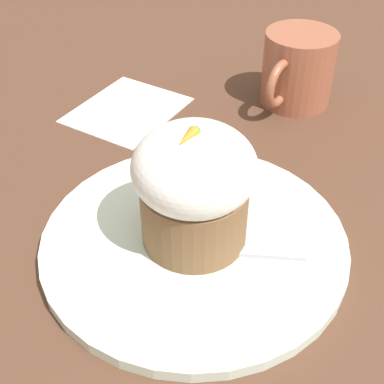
% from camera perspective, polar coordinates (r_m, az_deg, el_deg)
% --- Properties ---
extents(ground_plane, '(4.00, 4.00, 0.00)m').
position_cam_1_polar(ground_plane, '(0.47, 0.23, -5.72)').
color(ground_plane, '#513323').
extents(dessert_plate, '(0.27, 0.27, 0.01)m').
position_cam_1_polar(dessert_plate, '(0.47, 0.23, -5.25)').
color(dessert_plate, silver).
rests_on(dessert_plate, ground_plane).
extents(carrot_cake, '(0.10, 0.10, 0.11)m').
position_cam_1_polar(carrot_cake, '(0.43, -0.00, 0.70)').
color(carrot_cake, brown).
rests_on(carrot_cake, dessert_plate).
extents(spoon, '(0.07, 0.11, 0.01)m').
position_cam_1_polar(spoon, '(0.45, 2.27, -6.07)').
color(spoon, '#B7B7BC').
rests_on(spoon, dessert_plate).
extents(coffee_cup, '(0.12, 0.08, 0.09)m').
position_cam_1_polar(coffee_cup, '(0.66, 11.15, 12.76)').
color(coffee_cup, '#9E563D').
rests_on(coffee_cup, ground_plane).
extents(paper_napkin, '(0.14, 0.12, 0.00)m').
position_cam_1_polar(paper_napkin, '(0.66, -6.93, 8.72)').
color(paper_napkin, white).
rests_on(paper_napkin, ground_plane).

